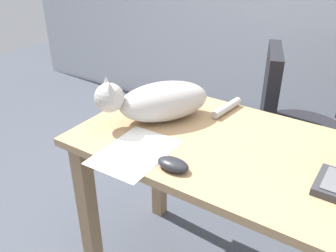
{
  "coord_description": "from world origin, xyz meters",
  "views": [
    {
      "loc": [
        0.22,
        -1.03,
        1.42
      ],
      "look_at": [
        -0.39,
        -0.1,
        0.81
      ],
      "focal_mm": 38.81,
      "sensor_mm": 36.0,
      "label": 1
    }
  ],
  "objects": [
    {
      "name": "desk",
      "position": [
        0.0,
        0.0,
        0.63
      ],
      "size": [
        1.49,
        0.63,
        0.75
      ],
      "color": "tan",
      "rests_on": "ground_plane"
    },
    {
      "name": "computer_mouse",
      "position": [
        -0.28,
        -0.24,
        0.77
      ],
      "size": [
        0.11,
        0.06,
        0.04
      ],
      "primitive_type": "ellipsoid",
      "color": "#232328",
      "rests_on": "desk"
    },
    {
      "name": "cat",
      "position": [
        -0.51,
        0.02,
        0.83
      ],
      "size": [
        0.39,
        0.51,
        0.2
      ],
      "color": "#B2ADA8",
      "rests_on": "desk"
    },
    {
      "name": "paper_sheet",
      "position": [
        -0.44,
        -0.23,
        0.75
      ],
      "size": [
        0.22,
        0.3,
        0.0
      ],
      "primitive_type": "cube",
      "rotation": [
        0.0,
        0.0,
        0.02
      ],
      "color": "white",
      "rests_on": "desk"
    },
    {
      "name": "office_chair",
      "position": [
        -0.14,
        0.69,
        0.39
      ],
      "size": [
        0.51,
        0.48,
        0.91
      ],
      "color": "black",
      "rests_on": "ground_plane"
    }
  ]
}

